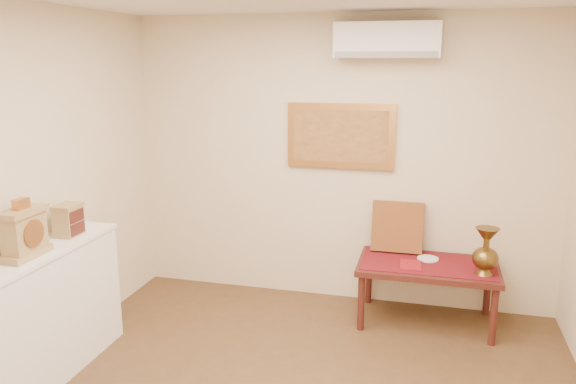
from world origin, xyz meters
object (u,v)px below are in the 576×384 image
(display_ledge, at_px, (17,332))
(low_table, at_px, (428,271))
(brass_urn_tall, at_px, (486,246))
(wooden_chest, at_px, (68,220))
(mantel_clock, at_px, (24,233))

(display_ledge, relative_size, low_table, 1.68)
(brass_urn_tall, relative_size, wooden_chest, 1.98)
(wooden_chest, bearing_deg, display_ledge, -90.56)
(brass_urn_tall, distance_m, display_ledge, 3.58)
(brass_urn_tall, bearing_deg, mantel_clock, -153.07)
(low_table, bearing_deg, wooden_chest, -155.13)
(display_ledge, distance_m, low_table, 3.27)
(mantel_clock, height_order, wooden_chest, mantel_clock)
(brass_urn_tall, xyz_separation_m, mantel_clock, (-3.10, -1.58, 0.36))
(mantel_clock, relative_size, low_table, 0.34)
(brass_urn_tall, xyz_separation_m, display_ledge, (-3.13, -1.72, -0.31))
(brass_urn_tall, relative_size, low_table, 0.40)
(mantel_clock, xyz_separation_m, low_table, (2.65, 1.73, -0.67))
(brass_urn_tall, height_order, wooden_chest, wooden_chest)
(brass_urn_tall, relative_size, mantel_clock, 1.18)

